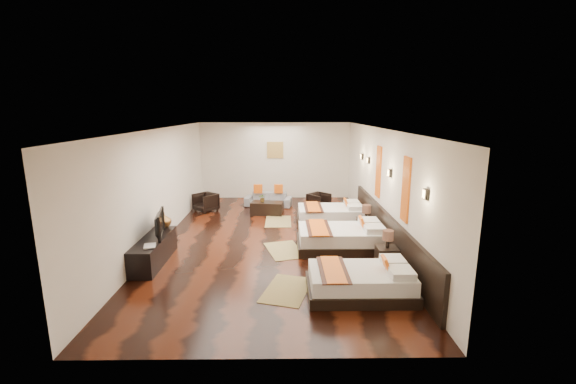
{
  "coord_description": "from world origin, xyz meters",
  "views": [
    {
      "loc": [
        0.31,
        -9.19,
        3.24
      ],
      "look_at": [
        0.43,
        0.65,
        1.1
      ],
      "focal_mm": 23.57,
      "sensor_mm": 36.0,
      "label": 1
    }
  ],
  "objects_px": {
    "bed_mid": "(342,238)",
    "coffee_table": "(267,208)",
    "armchair_right": "(319,202)",
    "nightstand_b": "(366,226)",
    "tv_console": "(154,250)",
    "book": "(144,247)",
    "sofa": "(268,200)",
    "armchair_left": "(206,202)",
    "tv": "(156,224)",
    "nightstand_a": "(387,255)",
    "table_plant": "(263,198)",
    "bed_far": "(331,215)",
    "bed_near": "(361,281)",
    "figurine": "(164,220)"
  },
  "relations": [
    {
      "from": "sofa",
      "to": "coffee_table",
      "type": "xyz_separation_m",
      "value": [
        0.0,
        -1.05,
        -0.03
      ]
    },
    {
      "from": "tv_console",
      "to": "armchair_left",
      "type": "bearing_deg",
      "value": 86.39
    },
    {
      "from": "book",
      "to": "nightstand_b",
      "type": "bearing_deg",
      "value": 24.01
    },
    {
      "from": "armchair_right",
      "to": "nightstand_b",
      "type": "bearing_deg",
      "value": -116.04
    },
    {
      "from": "armchair_left",
      "to": "book",
      "type": "bearing_deg",
      "value": -51.32
    },
    {
      "from": "tv_console",
      "to": "nightstand_a",
      "type": "bearing_deg",
      "value": -4.48
    },
    {
      "from": "armchair_left",
      "to": "bed_far",
      "type": "bearing_deg",
      "value": 22.78
    },
    {
      "from": "tv",
      "to": "coffee_table",
      "type": "height_order",
      "value": "tv"
    },
    {
      "from": "tv_console",
      "to": "book",
      "type": "relative_size",
      "value": 5.86
    },
    {
      "from": "book",
      "to": "table_plant",
      "type": "height_order",
      "value": "table_plant"
    },
    {
      "from": "bed_far",
      "to": "tv",
      "type": "height_order",
      "value": "tv"
    },
    {
      "from": "bed_near",
      "to": "tv",
      "type": "relative_size",
      "value": 1.94
    },
    {
      "from": "bed_mid",
      "to": "coffee_table",
      "type": "distance_m",
      "value": 3.62
    },
    {
      "from": "bed_near",
      "to": "tv_console",
      "type": "xyz_separation_m",
      "value": [
        -4.19,
        1.5,
        0.03
      ]
    },
    {
      "from": "nightstand_a",
      "to": "book",
      "type": "relative_size",
      "value": 2.72
    },
    {
      "from": "bed_far",
      "to": "armchair_left",
      "type": "height_order",
      "value": "bed_far"
    },
    {
      "from": "bed_mid",
      "to": "bed_near",
      "type": "bearing_deg",
      "value": -90.06
    },
    {
      "from": "tv",
      "to": "table_plant",
      "type": "bearing_deg",
      "value": -41.15
    },
    {
      "from": "bed_mid",
      "to": "figurine",
      "type": "height_order",
      "value": "figurine"
    },
    {
      "from": "bed_near",
      "to": "armchair_right",
      "type": "height_order",
      "value": "bed_near"
    },
    {
      "from": "nightstand_a",
      "to": "table_plant",
      "type": "relative_size",
      "value": 3.21
    },
    {
      "from": "bed_far",
      "to": "tv_console",
      "type": "relative_size",
      "value": 1.07
    },
    {
      "from": "bed_mid",
      "to": "tv",
      "type": "bearing_deg",
      "value": -171.12
    },
    {
      "from": "armchair_left",
      "to": "coffee_table",
      "type": "bearing_deg",
      "value": 30.99
    },
    {
      "from": "book",
      "to": "figurine",
      "type": "xyz_separation_m",
      "value": [
        0.0,
        1.33,
        0.17
      ]
    },
    {
      "from": "bed_far",
      "to": "book",
      "type": "height_order",
      "value": "bed_far"
    },
    {
      "from": "tv_console",
      "to": "sofa",
      "type": "relative_size",
      "value": 1.14
    },
    {
      "from": "tv",
      "to": "figurine",
      "type": "xyz_separation_m",
      "value": [
        -0.05,
        0.66,
        -0.1
      ]
    },
    {
      "from": "bed_mid",
      "to": "nightstand_a",
      "type": "relative_size",
      "value": 2.48
    },
    {
      "from": "bed_far",
      "to": "armchair_right",
      "type": "relative_size",
      "value": 3.1
    },
    {
      "from": "bed_mid",
      "to": "figurine",
      "type": "bearing_deg",
      "value": 179.86
    },
    {
      "from": "nightstand_a",
      "to": "bed_mid",
      "type": "bearing_deg",
      "value": 122.62
    },
    {
      "from": "tv_console",
      "to": "figurine",
      "type": "xyz_separation_m",
      "value": [
        0.0,
        0.79,
        0.46
      ]
    },
    {
      "from": "bed_near",
      "to": "coffee_table",
      "type": "height_order",
      "value": "bed_near"
    },
    {
      "from": "nightstand_a",
      "to": "tv_console",
      "type": "relative_size",
      "value": 0.46
    },
    {
      "from": "tv_console",
      "to": "coffee_table",
      "type": "relative_size",
      "value": 1.8
    },
    {
      "from": "bed_far",
      "to": "armchair_right",
      "type": "height_order",
      "value": "bed_far"
    },
    {
      "from": "nightstand_b",
      "to": "sofa",
      "type": "xyz_separation_m",
      "value": [
        -2.66,
        3.25,
        -0.07
      ]
    },
    {
      "from": "coffee_table",
      "to": "nightstand_b",
      "type": "bearing_deg",
      "value": -39.55
    },
    {
      "from": "figurine",
      "to": "coffee_table",
      "type": "xyz_separation_m",
      "value": [
        2.29,
        3.07,
        -0.53
      ]
    },
    {
      "from": "table_plant",
      "to": "bed_near",
      "type": "bearing_deg",
      "value": -69.17
    },
    {
      "from": "nightstand_b",
      "to": "tv",
      "type": "distance_m",
      "value": 5.16
    },
    {
      "from": "nightstand_b",
      "to": "nightstand_a",
      "type": "bearing_deg",
      "value": -90.0
    },
    {
      "from": "bed_far",
      "to": "table_plant",
      "type": "bearing_deg",
      "value": 154.08
    },
    {
      "from": "nightstand_b",
      "to": "armchair_left",
      "type": "distance_m",
      "value": 5.34
    },
    {
      "from": "bed_far",
      "to": "nightstand_a",
      "type": "xyz_separation_m",
      "value": [
        0.75,
        -3.28,
        0.04
      ]
    },
    {
      "from": "tv_console",
      "to": "figurine",
      "type": "distance_m",
      "value": 0.91
    },
    {
      "from": "bed_near",
      "to": "book",
      "type": "distance_m",
      "value": 4.31
    },
    {
      "from": "figurine",
      "to": "coffee_table",
      "type": "distance_m",
      "value": 3.86
    },
    {
      "from": "book",
      "to": "armchair_left",
      "type": "distance_m",
      "value": 4.8
    }
  ]
}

